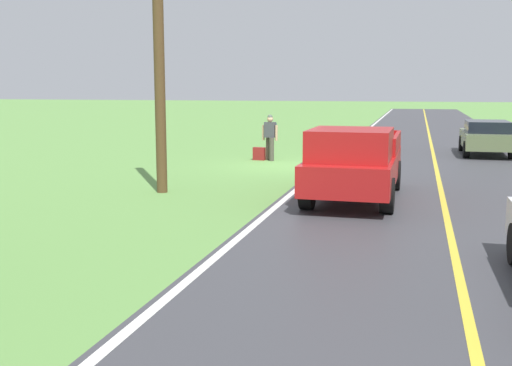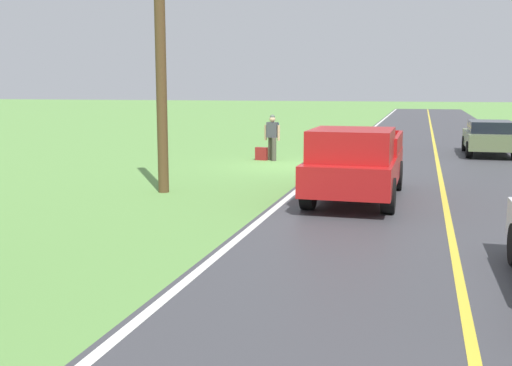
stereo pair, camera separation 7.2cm
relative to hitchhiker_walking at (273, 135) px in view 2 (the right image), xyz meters
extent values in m
plane|color=#609347|center=(-0.93, 1.49, -0.98)|extent=(200.00, 200.00, 0.00)
cube|color=#3D3D42|center=(-6.09, 1.49, -0.98)|extent=(8.01, 120.00, 0.00)
cube|color=silver|center=(-2.27, 1.49, -0.98)|extent=(0.16, 117.60, 0.00)
cube|color=gold|center=(-6.09, 1.49, -0.98)|extent=(0.14, 117.60, 0.00)
cylinder|color=#4C473D|center=(-0.09, 0.16, -0.54)|extent=(0.18, 0.18, 0.88)
cylinder|color=#4C473D|center=(0.10, -0.10, -0.54)|extent=(0.18, 0.18, 0.88)
cube|color=#3F3F47|center=(0.00, 0.03, 0.19)|extent=(0.42, 0.30, 0.58)
sphere|color=tan|center=(0.00, 0.03, 0.59)|extent=(0.23, 0.23, 0.23)
sphere|color=#4C564C|center=(0.00, 0.03, 0.67)|extent=(0.20, 0.20, 0.20)
cube|color=navy|center=(-0.02, -0.17, 0.22)|extent=(0.34, 0.23, 0.44)
cylinder|color=tan|center=(-0.25, 0.08, 0.08)|extent=(0.10, 0.10, 0.58)
cylinder|color=tan|center=(0.26, 0.02, 0.08)|extent=(0.10, 0.10, 0.58)
cube|color=maroon|center=(0.43, 0.04, -0.73)|extent=(0.48, 0.24, 0.49)
cube|color=#B21919|center=(-3.94, 7.31, -0.23)|extent=(2.06, 5.42, 0.70)
cube|color=#B21919|center=(-3.93, 8.49, 0.48)|extent=(1.87, 2.18, 0.72)
cube|color=black|center=(-3.93, 8.49, 0.55)|extent=(1.70, 1.32, 0.43)
cube|color=#B21919|center=(-4.89, 6.24, 0.34)|extent=(0.14, 3.02, 0.45)
cube|color=#B21919|center=(-3.01, 6.22, 0.34)|extent=(0.14, 3.02, 0.45)
cube|color=#B21919|center=(-3.97, 4.71, 0.34)|extent=(1.84, 0.12, 0.45)
cylinder|color=black|center=(-4.82, 9.07, -0.58)|extent=(0.31, 0.80, 0.80)
cylinder|color=black|center=(-3.02, 9.05, -0.58)|extent=(0.31, 0.80, 0.80)
cylinder|color=black|center=(-4.86, 5.77, -0.58)|extent=(0.31, 0.80, 0.80)
cylinder|color=black|center=(-3.06, 5.75, -0.58)|extent=(0.31, 0.80, 0.80)
cube|color=#66754C|center=(-8.17, -4.21, -0.34)|extent=(1.86, 4.41, 0.62)
cube|color=black|center=(-8.17, -4.01, 0.20)|extent=(1.64, 2.38, 0.46)
cylinder|color=black|center=(-7.33, -5.61, -0.65)|extent=(0.24, 0.66, 0.66)
cylinder|color=black|center=(-9.02, -5.60, -0.65)|extent=(0.24, 0.66, 0.66)
cylinder|color=black|center=(-7.32, -2.81, -0.65)|extent=(0.24, 0.66, 0.66)
cylinder|color=brown|center=(1.12, 7.77, 3.23)|extent=(0.28, 0.28, 8.41)
camera|label=1|loc=(-5.41, 22.83, 1.80)|focal=43.29mm
camera|label=2|loc=(-5.48, 22.81, 1.80)|focal=43.29mm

